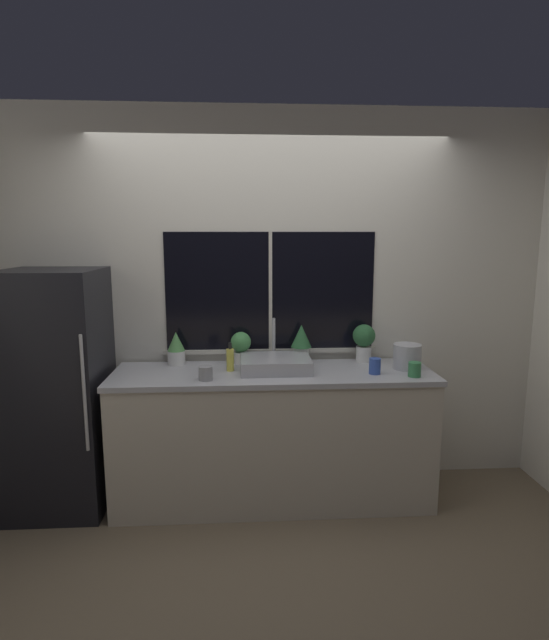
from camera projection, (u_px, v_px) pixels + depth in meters
The scene contains 16 objects.
ground_plane at pixel (276, 521), 3.21m from camera, with size 14.00×14.00×0.00m, color brown.
wall_back at pixel (270, 300), 3.63m from camera, with size 8.00×0.09×2.70m.
wall_left at pixel (35, 290), 4.34m from camera, with size 0.06×7.00×2.70m.
wall_right at pixel (483, 287), 4.58m from camera, with size 0.06×7.00×2.70m.
counter at pixel (273, 436), 3.42m from camera, with size 2.15×0.62×0.92m.
refrigerator at pixel (60, 389), 3.33m from camera, with size 0.61×0.70×1.60m.
sink at pixel (276, 363), 3.37m from camera, with size 0.47×0.42×0.32m.
potted_plant_far_left at pixel (176, 348), 3.51m from camera, with size 0.12×0.12×0.23m.
potted_plant_center_left at pixel (241, 345), 3.53m from camera, with size 0.14×0.14×0.23m.
potted_plant_center_right at pixel (301, 342), 3.56m from camera, with size 0.15×0.15×0.27m.
potted_plant_far_right at pixel (364, 340), 3.58m from camera, with size 0.16×0.16×0.27m.
soap_bottle at pixel (230, 359), 3.35m from camera, with size 0.05×0.05×0.19m.
mug_green at pixel (415, 369), 3.22m from camera, with size 0.08×0.08×0.10m.
mug_grey at pixel (206, 373), 3.14m from camera, with size 0.09×0.09×0.09m.
mug_blue at pixel (375, 366), 3.28m from camera, with size 0.08×0.08×0.10m.
kettle at pixel (407, 355), 3.40m from camera, with size 0.19×0.19×0.19m.
Camera 1 is at (-0.19, -2.94, 1.82)m, focal length 28.00 mm.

